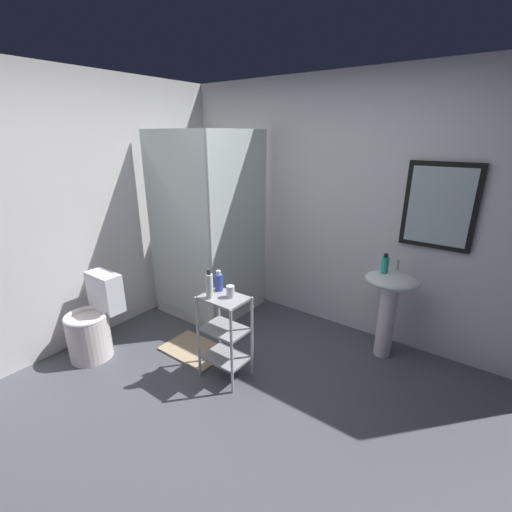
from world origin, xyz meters
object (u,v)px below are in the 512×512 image
(shower_stall, at_px, (211,274))
(toilet, at_px, (93,324))
(hand_soap_bottle, at_px, (385,264))
(bath_mat, at_px, (194,350))
(storage_cart, at_px, (225,331))
(pedestal_sink, at_px, (389,298))
(lotion_bottle_white, at_px, (209,285))
(rinse_cup, at_px, (230,292))
(shampoo_bottle_blue, at_px, (219,282))

(shower_stall, distance_m, toilet, 1.30)
(hand_soap_bottle, relative_size, bath_mat, 0.29)
(storage_cart, distance_m, hand_soap_bottle, 1.49)
(pedestal_sink, distance_m, hand_soap_bottle, 0.31)
(shower_stall, bearing_deg, lotion_bottle_white, -46.56)
(shower_stall, distance_m, storage_cart, 1.18)
(rinse_cup, relative_size, bath_mat, 0.16)
(pedestal_sink, height_order, toilet, pedestal_sink)
(hand_soap_bottle, bearing_deg, toilet, -142.98)
(pedestal_sink, xyz_separation_m, lotion_bottle_white, (-1.05, -1.18, 0.27))
(lotion_bottle_white, bearing_deg, storage_cart, 43.77)
(shower_stall, xyz_separation_m, bath_mat, (0.40, -0.69, -0.45))
(toilet, relative_size, bath_mat, 1.27)
(toilet, relative_size, shampoo_bottle_blue, 4.35)
(shower_stall, xyz_separation_m, shampoo_bottle_blue, (0.77, -0.71, 0.35))
(rinse_cup, height_order, bath_mat, rinse_cup)
(pedestal_sink, bearing_deg, shower_stall, -170.17)
(rinse_cup, bearing_deg, storage_cart, -143.31)
(toilet, height_order, shampoo_bottle_blue, shampoo_bottle_blue)
(toilet, bearing_deg, bath_mat, 39.21)
(lotion_bottle_white, relative_size, shampoo_bottle_blue, 1.37)
(pedestal_sink, bearing_deg, rinse_cup, -130.99)
(shower_stall, bearing_deg, hand_soap_bottle, 9.90)
(lotion_bottle_white, height_order, rinse_cup, lotion_bottle_white)
(rinse_cup, bearing_deg, lotion_bottle_white, -138.59)
(pedestal_sink, height_order, shampoo_bottle_blue, shampoo_bottle_blue)
(bath_mat, bearing_deg, shower_stall, 120.39)
(pedestal_sink, relative_size, storage_cart, 1.09)
(toilet, xyz_separation_m, shampoo_bottle_blue, (1.07, 0.55, 0.50))
(bath_mat, bearing_deg, lotion_bottle_white, -22.26)
(storage_cart, xyz_separation_m, rinse_cup, (0.04, 0.03, 0.35))
(shower_stall, xyz_separation_m, rinse_cup, (0.93, -0.75, 0.32))
(shower_stall, relative_size, toilet, 2.63)
(shampoo_bottle_blue, bearing_deg, pedestal_sink, 43.43)
(bath_mat, bearing_deg, storage_cart, -10.74)
(shower_stall, height_order, lotion_bottle_white, shower_stall)
(rinse_cup, xyz_separation_m, bath_mat, (-0.53, 0.06, -0.78))
(shower_stall, bearing_deg, shampoo_bottle_blue, -42.49)
(pedestal_sink, relative_size, hand_soap_bottle, 4.67)
(shampoo_bottle_blue, relative_size, rinse_cup, 1.82)
(storage_cart, xyz_separation_m, lotion_bottle_white, (-0.08, -0.07, 0.41))
(shower_stall, height_order, shampoo_bottle_blue, shower_stall)
(toilet, distance_m, bath_mat, 0.95)
(shower_stall, bearing_deg, storage_cart, -41.34)
(hand_soap_bottle, xyz_separation_m, rinse_cup, (-0.86, -1.06, -0.10))
(lotion_bottle_white, relative_size, rinse_cup, 2.49)
(storage_cart, bearing_deg, bath_mat, 169.26)
(toilet, bearing_deg, pedestal_sink, 36.26)
(shampoo_bottle_blue, height_order, bath_mat, shampoo_bottle_blue)
(pedestal_sink, bearing_deg, hand_soap_bottle, -171.82)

